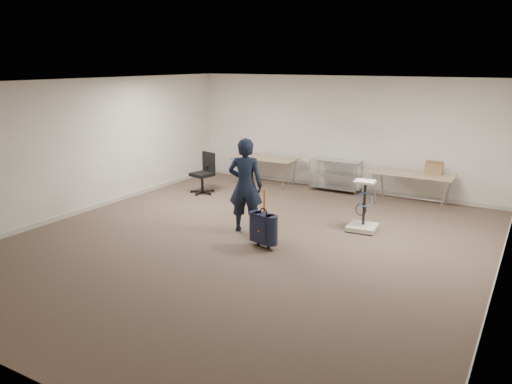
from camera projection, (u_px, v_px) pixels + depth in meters
The scene contains 10 objects.
ground at pixel (248, 242), 8.91m from camera, with size 9.00×9.00×0.00m, color #4C3B2E.
room_shell at pixel (283, 219), 10.05m from camera, with size 8.00×9.00×9.00m.
folding_table_left at pixel (264, 159), 12.96m from camera, with size 1.80×0.75×0.73m.
folding_table_right at pixel (412, 175), 11.11m from camera, with size 1.80×0.75×0.73m.
wire_shelf at pixel (336, 174), 12.31m from camera, with size 1.22×0.47×0.80m.
person at pixel (246, 185), 9.29m from camera, with size 0.65×0.43×1.79m, color black.
suitcase at pixel (263, 228), 8.58m from camera, with size 0.41×0.29×1.02m.
office_chair at pixel (204, 181), 12.17m from camera, with size 0.60×0.60×0.99m.
equipment_cart at pixel (363, 218), 9.48m from camera, with size 0.57×0.57×0.98m.
cardboard_box at pixel (434, 168), 10.93m from camera, with size 0.36×0.27×0.27m, color #A46D4C.
Camera 1 is at (4.33, -7.18, 3.14)m, focal length 35.00 mm.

